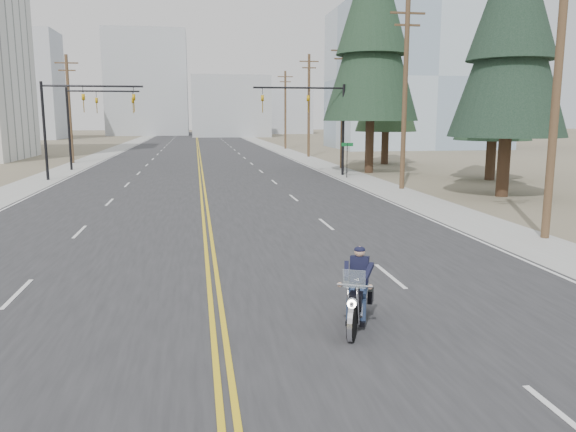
% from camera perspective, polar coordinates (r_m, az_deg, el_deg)
% --- Properties ---
extents(ground_plane, '(400.00, 400.00, 0.00)m').
position_cam_1_polar(ground_plane, '(11.69, -6.92, -12.66)').
color(ground_plane, '#776D56').
rests_on(ground_plane, ground).
extents(road, '(20.00, 200.00, 0.01)m').
position_cam_1_polar(road, '(80.91, -9.11, 6.68)').
color(road, '#303033').
rests_on(road, ground).
extents(sidewalk_left, '(3.00, 200.00, 0.01)m').
position_cam_1_polar(sidewalk_left, '(81.67, -17.25, 6.39)').
color(sidewalk_left, '#A5A5A0').
rests_on(sidewalk_left, ground).
extents(sidewalk_right, '(3.00, 200.00, 0.01)m').
position_cam_1_polar(sidewalk_right, '(81.78, -0.97, 6.83)').
color(sidewalk_right, '#A5A5A0').
rests_on(sidewalk_right, ground).
extents(traffic_mast_left, '(7.10, 0.26, 7.00)m').
position_cam_1_polar(traffic_mast_left, '(43.64, -21.02, 9.92)').
color(traffic_mast_left, black).
rests_on(traffic_mast_left, ground).
extents(traffic_mast_right, '(7.10, 0.26, 7.00)m').
position_cam_1_polar(traffic_mast_right, '(43.80, 3.06, 10.55)').
color(traffic_mast_right, black).
rests_on(traffic_mast_right, ground).
extents(traffic_mast_far, '(6.10, 0.26, 7.00)m').
position_cam_1_polar(traffic_mast_far, '(51.57, -19.60, 9.84)').
color(traffic_mast_far, black).
rests_on(traffic_mast_far, ground).
extents(street_sign, '(0.90, 0.06, 2.62)m').
position_cam_1_polar(street_sign, '(42.37, 6.03, 6.29)').
color(street_sign, black).
rests_on(street_sign, ground).
extents(utility_pole_a, '(2.20, 0.30, 11.00)m').
position_cam_1_polar(utility_pole_a, '(22.81, 25.68, 12.15)').
color(utility_pole_a, brown).
rests_on(utility_pole_a, ground).
extents(utility_pole_b, '(2.20, 0.30, 11.50)m').
position_cam_1_polar(utility_pole_b, '(36.19, 11.80, 12.14)').
color(utility_pole_b, brown).
rests_on(utility_pole_b, ground).
extents(utility_pole_c, '(2.20, 0.30, 11.00)m').
position_cam_1_polar(utility_pole_c, '(50.47, 5.57, 11.34)').
color(utility_pole_c, brown).
rests_on(utility_pole_c, ground).
extents(utility_pole_d, '(2.20, 0.30, 11.50)m').
position_cam_1_polar(utility_pole_d, '(65.09, 2.13, 11.29)').
color(utility_pole_d, brown).
rests_on(utility_pole_d, ground).
extents(utility_pole_e, '(2.20, 0.30, 11.00)m').
position_cam_1_polar(utility_pole_e, '(81.82, -0.27, 10.85)').
color(utility_pole_e, brown).
rests_on(utility_pole_e, ground).
extents(utility_pole_left, '(2.20, 0.30, 10.50)m').
position_cam_1_polar(utility_pole_left, '(60.03, -21.33, 10.25)').
color(utility_pole_left, brown).
rests_on(utility_pole_left, ground).
extents(glass_building, '(24.00, 16.00, 20.00)m').
position_cam_1_polar(glass_building, '(87.21, 12.84, 13.36)').
color(glass_building, '#9EB5CC').
rests_on(glass_building, ground).
extents(haze_bldg_a, '(14.00, 12.00, 22.00)m').
position_cam_1_polar(haze_bldg_a, '(130.63, -25.26, 11.90)').
color(haze_bldg_a, '#B7BCC6').
rests_on(haze_bldg_a, ground).
extents(haze_bldg_b, '(18.00, 14.00, 14.00)m').
position_cam_1_polar(haze_bldg_b, '(136.07, -5.90, 10.98)').
color(haze_bldg_b, '#ADB2B7').
rests_on(haze_bldg_b, ground).
extents(haze_bldg_c, '(16.00, 12.00, 18.00)m').
position_cam_1_polar(haze_bldg_c, '(127.44, 9.36, 11.88)').
color(haze_bldg_c, '#B7BCC6').
rests_on(haze_bldg_c, ground).
extents(haze_bldg_d, '(20.00, 15.00, 26.00)m').
position_cam_1_polar(haze_bldg_d, '(151.47, -14.07, 12.91)').
color(haze_bldg_d, '#ADB2B7').
rests_on(haze_bldg_d, ground).
extents(haze_bldg_e, '(14.00, 14.00, 12.00)m').
position_cam_1_polar(haze_bldg_e, '(162.78, -0.36, 10.51)').
color(haze_bldg_e, '#B7BCC6').
rests_on(haze_bldg_e, ground).
extents(motorcyclist, '(1.74, 2.41, 1.73)m').
position_cam_1_polar(motorcyclist, '(12.22, 7.05, -7.34)').
color(motorcyclist, black).
rests_on(motorcyclist, ground).
extents(conifer_near, '(6.44, 6.44, 17.06)m').
position_cam_1_polar(conifer_near, '(34.74, 21.91, 18.08)').
color(conifer_near, '#382619').
rests_on(conifer_near, ground).
extents(conifer_mid, '(5.41, 5.41, 14.42)m').
position_cam_1_polar(conifer_mid, '(43.51, 20.44, 14.37)').
color(conifer_mid, '#382619').
rests_on(conifer_mid, ground).
extents(conifer_tall, '(7.61, 7.61, 21.13)m').
position_cam_1_polar(conifer_tall, '(47.25, 8.59, 19.19)').
color(conifer_tall, '#382619').
rests_on(conifer_tall, ground).
extents(conifer_far, '(5.90, 5.90, 15.80)m').
position_cam_1_polar(conifer_far, '(55.94, 10.05, 14.53)').
color(conifer_far, '#382619').
rests_on(conifer_far, ground).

